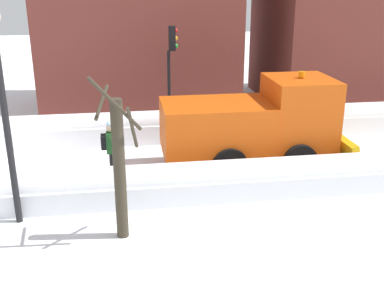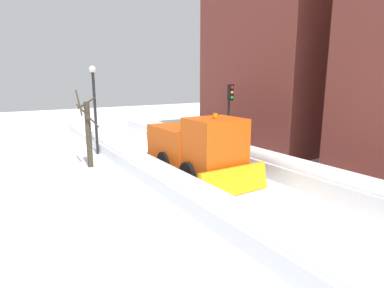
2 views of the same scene
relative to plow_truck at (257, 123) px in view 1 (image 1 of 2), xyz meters
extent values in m
plane|color=white|center=(-0.52, 2.07, -1.48)|extent=(80.00, 80.00, 0.00)
cube|color=white|center=(-3.07, 2.07, -1.11)|extent=(1.10, 36.00, 0.73)
cylinder|color=white|center=(-3.07, 2.07, -0.75)|extent=(0.90, 34.20, 0.90)
cube|color=white|center=(2.03, 2.07, -1.17)|extent=(1.10, 36.00, 0.62)
cylinder|color=white|center=(2.03, 2.07, -0.86)|extent=(0.90, 34.20, 0.90)
cube|color=#DB510F|center=(0.00, -1.32, -0.08)|extent=(2.30, 3.40, 1.60)
cube|color=#DB510F|center=(0.00, 1.38, 0.27)|extent=(2.20, 2.00, 2.30)
cube|color=black|center=(0.00, 2.34, 0.78)|extent=(1.85, 0.06, 1.01)
cube|color=gold|center=(0.00, 2.73, -0.93)|extent=(3.20, 0.46, 1.13)
cylinder|color=orange|center=(0.00, 1.38, 1.54)|extent=(0.20, 0.20, 0.18)
cylinder|color=black|center=(-1.15, 1.08, -0.93)|extent=(0.25, 1.10, 1.10)
cylinder|color=black|center=(1.15, 1.08, -0.93)|extent=(0.25, 1.10, 1.10)
cylinder|color=black|center=(-1.15, -1.12, -0.93)|extent=(0.25, 1.10, 1.10)
cylinder|color=black|center=(1.15, -1.12, -0.93)|extent=(0.25, 1.10, 1.10)
cylinder|color=black|center=(0.06, -4.62, -1.07)|extent=(0.14, 0.14, 0.82)
cylinder|color=black|center=(0.28, -4.62, -1.07)|extent=(0.14, 0.14, 0.82)
cube|color=#1E5123|center=(0.17, -4.62, -0.35)|extent=(0.42, 0.26, 0.62)
cube|color=black|center=(0.17, -4.83, -0.32)|extent=(0.32, 0.16, 0.44)
sphere|color=tan|center=(0.17, -4.62, 0.12)|extent=(0.24, 0.24, 0.24)
sphere|color=silver|center=(0.17, -4.62, 0.22)|extent=(0.22, 0.22, 0.22)
cylinder|color=#1E5123|center=(-0.09, -4.52, -0.32)|extent=(0.09, 0.33, 0.56)
cylinder|color=#1E5123|center=(0.43, -4.52, -0.32)|extent=(0.09, 0.33, 0.56)
cube|color=black|center=(0.06, -4.37, -1.46)|extent=(0.09, 1.80, 0.03)
cube|color=black|center=(0.28, -4.37, -1.46)|extent=(0.09, 1.80, 0.03)
cylinder|color=#262628|center=(-0.13, -4.40, -0.88)|extent=(0.02, 0.19, 1.19)
cylinder|color=#262628|center=(0.47, -4.40, -0.88)|extent=(0.02, 0.19, 1.19)
cylinder|color=black|center=(-3.75, -2.42, 0.17)|extent=(0.12, 0.12, 3.30)
cube|color=black|center=(-3.75, -2.28, 2.27)|extent=(0.28, 0.24, 0.90)
sphere|color=red|center=(-3.75, -2.15, 2.55)|extent=(0.18, 0.18, 0.18)
sphere|color=gold|center=(-3.75, -2.15, 2.27)|extent=(0.18, 0.18, 0.18)
sphere|color=green|center=(-3.75, -2.15, 1.99)|extent=(0.18, 0.18, 0.18)
cylinder|color=black|center=(2.72, -6.94, 0.96)|extent=(0.16, 0.16, 4.88)
cylinder|color=#3C3427|center=(3.82, -4.33, 0.22)|extent=(0.28, 0.28, 3.38)
cylinder|color=#3C3427|center=(4.19, -4.34, 1.88)|extent=(0.10, 1.10, 1.21)
cylinder|color=#3C3427|center=(3.88, -4.00, 1.23)|extent=(1.03, 0.25, 1.25)
cylinder|color=#3C3427|center=(3.75, -4.64, 1.82)|extent=(0.91, 0.33, 0.62)
camera|label=1|loc=(13.84, -4.14, 4.36)|focal=43.76mm
camera|label=2|loc=(7.70, 11.84, 3.05)|focal=29.24mm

